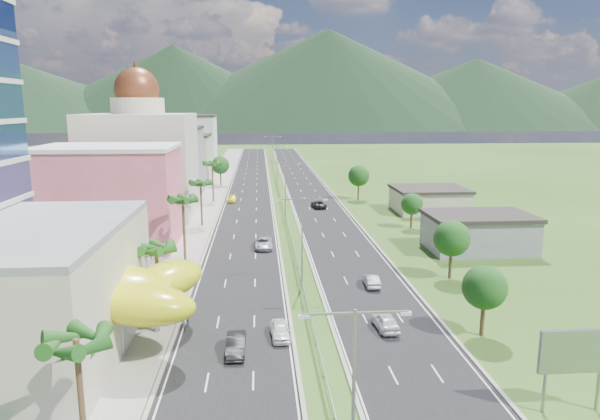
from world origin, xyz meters
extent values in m
plane|color=#2D5119|center=(0.00, 0.00, 0.00)|extent=(500.00, 500.00, 0.00)
cube|color=black|center=(-7.50, 90.00, 0.02)|extent=(11.00, 260.00, 0.04)
cube|color=black|center=(7.50, 90.00, 0.02)|extent=(11.00, 260.00, 0.04)
cube|color=gray|center=(-17.00, 90.00, 0.06)|extent=(7.00, 260.00, 0.12)
cube|color=gray|center=(0.00, 72.00, 0.62)|extent=(0.08, 216.00, 0.28)
cube|color=gray|center=(0.00, 174.00, 0.35)|extent=(0.10, 0.12, 0.70)
cylinder|color=gray|center=(0.00, -25.00, 5.50)|extent=(0.20, 0.20, 11.00)
cube|color=gray|center=(-1.44, -25.00, 10.80)|extent=(2.88, 0.12, 0.12)
cube|color=gray|center=(1.44, -25.00, 10.80)|extent=(2.88, 0.12, 0.12)
cube|color=silver|center=(-2.72, -25.00, 10.70)|extent=(0.60, 0.25, 0.18)
cube|color=silver|center=(2.72, -25.00, 10.70)|extent=(0.60, 0.25, 0.18)
cylinder|color=gray|center=(0.00, 10.00, 5.50)|extent=(0.20, 0.20, 11.00)
cube|color=gray|center=(-1.44, 10.00, 10.80)|extent=(2.88, 0.12, 0.12)
cube|color=gray|center=(1.44, 10.00, 10.80)|extent=(2.88, 0.12, 0.12)
cube|color=silver|center=(-2.72, 10.00, 10.70)|extent=(0.60, 0.25, 0.18)
cube|color=silver|center=(2.72, 10.00, 10.70)|extent=(0.60, 0.25, 0.18)
cylinder|color=gray|center=(0.00, 50.00, 5.50)|extent=(0.20, 0.20, 11.00)
cube|color=gray|center=(-1.44, 50.00, 10.80)|extent=(2.88, 0.12, 0.12)
cube|color=gray|center=(1.44, 50.00, 10.80)|extent=(2.88, 0.12, 0.12)
cube|color=silver|center=(-2.72, 50.00, 10.70)|extent=(0.60, 0.25, 0.18)
cube|color=silver|center=(2.72, 50.00, 10.70)|extent=(0.60, 0.25, 0.18)
cylinder|color=gray|center=(0.00, 95.00, 5.50)|extent=(0.20, 0.20, 11.00)
cube|color=gray|center=(-1.44, 95.00, 10.80)|extent=(2.88, 0.12, 0.12)
cube|color=gray|center=(1.44, 95.00, 10.80)|extent=(2.88, 0.12, 0.12)
cube|color=silver|center=(-2.72, 95.00, 10.70)|extent=(0.60, 0.25, 0.18)
cube|color=silver|center=(2.72, 95.00, 10.70)|extent=(0.60, 0.25, 0.18)
cylinder|color=gray|center=(0.00, 140.00, 5.50)|extent=(0.20, 0.20, 11.00)
cube|color=gray|center=(-1.44, 140.00, 10.80)|extent=(2.88, 0.12, 0.12)
cube|color=gray|center=(1.44, 140.00, 10.80)|extent=(2.88, 0.12, 0.12)
cube|color=silver|center=(-2.72, 140.00, 10.70)|extent=(0.60, 0.25, 0.18)
cube|color=silver|center=(2.72, 140.00, 10.70)|extent=(0.60, 0.25, 0.18)
cylinder|color=gray|center=(-24.00, -2.00, 2.00)|extent=(0.50, 0.50, 4.00)
cylinder|color=gray|center=(-17.00, -7.00, 2.00)|extent=(0.50, 0.50, 4.00)
cylinder|color=gray|center=(-21.00, -10.00, 2.00)|extent=(0.50, 0.50, 4.00)
cylinder|color=gray|center=(-15.00, -2.00, 2.00)|extent=(0.50, 0.50, 4.00)
cube|color=#D45769|center=(-28.00, 32.00, 7.50)|extent=(20.00, 15.00, 15.00)
cube|color=#BFB79E|center=(-28.00, 55.00, 10.00)|extent=(20.00, 20.00, 20.00)
cylinder|color=#BFB79E|center=(-28.00, 55.00, 21.50)|extent=(10.00, 10.00, 3.00)
sphere|color=brown|center=(-28.00, 55.00, 24.50)|extent=(8.40, 8.40, 8.40)
cube|color=slate|center=(-27.00, 80.00, 8.00)|extent=(16.00, 15.00, 16.00)
cube|color=#ABA18D|center=(-27.00, 102.00, 6.50)|extent=(16.00, 15.00, 13.00)
cube|color=silver|center=(-27.00, 125.00, 9.00)|extent=(16.00, 15.00, 18.00)
cylinder|color=gray|center=(15.00, -18.00, 1.60)|extent=(0.24, 0.24, 3.20)
cylinder|color=gray|center=(19.00, -18.00, 1.60)|extent=(0.24, 0.24, 3.20)
cube|color=#D85919|center=(17.00, -18.00, 4.60)|extent=(5.20, 0.35, 3.20)
cube|color=slate|center=(28.00, 25.00, 2.50)|extent=(15.00, 10.00, 5.00)
cube|color=#ABA18D|center=(30.00, 55.00, 2.20)|extent=(14.00, 12.00, 4.40)
cylinder|color=#47301C|center=(-15.50, -22.00, 4.25)|extent=(0.36, 0.36, 8.50)
cylinder|color=#47301C|center=(-15.50, 2.00, 3.75)|extent=(0.36, 0.36, 7.50)
cylinder|color=#47301C|center=(-15.50, 22.00, 4.50)|extent=(0.36, 0.36, 9.00)
cylinder|color=#47301C|center=(-15.50, 45.00, 4.00)|extent=(0.36, 0.36, 8.00)
cylinder|color=#47301C|center=(-15.50, 70.00, 4.40)|extent=(0.36, 0.36, 8.80)
cylinder|color=#47301C|center=(-15.50, 95.00, 2.45)|extent=(0.40, 0.40, 4.90)
sphere|color=#1E4F18|center=(-15.50, 95.00, 5.60)|extent=(4.90, 4.90, 4.90)
cylinder|color=#47301C|center=(16.00, -5.00, 2.10)|extent=(0.40, 0.40, 4.20)
sphere|color=#1E4F18|center=(16.00, -5.00, 4.80)|extent=(4.20, 4.20, 4.20)
cylinder|color=#47301C|center=(19.00, 12.00, 2.27)|extent=(0.40, 0.40, 4.55)
sphere|color=#1E4F18|center=(19.00, 12.00, 5.20)|extent=(4.55, 4.55, 4.55)
cylinder|color=#47301C|center=(22.00, 40.00, 1.92)|extent=(0.40, 0.40, 3.85)
sphere|color=#1E4F18|center=(22.00, 40.00, 4.40)|extent=(3.85, 3.85, 3.85)
cylinder|color=#47301C|center=(18.00, 70.00, 2.45)|extent=(0.40, 0.40, 4.90)
sphere|color=#1E4F18|center=(18.00, 70.00, 5.60)|extent=(4.90, 4.90, 4.90)
imported|color=white|center=(-3.20, -4.18, 0.77)|extent=(1.95, 4.38, 1.46)
imported|color=black|center=(-7.22, -7.01, 0.83)|extent=(1.67, 4.77, 1.57)
imported|color=#A7A9AF|center=(-4.47, 28.22, 0.84)|extent=(2.73, 5.78, 1.60)
imported|color=yellow|center=(-11.22, 68.94, 0.76)|extent=(2.03, 4.98, 1.44)
imported|color=silver|center=(7.15, -2.97, 0.84)|extent=(2.21, 4.83, 1.61)
imported|color=#9D9FA4|center=(8.41, 9.60, 0.76)|extent=(1.61, 4.39, 1.44)
imported|color=black|center=(7.62, 60.45, 0.80)|extent=(3.07, 5.71, 1.52)
imported|color=black|center=(-12.30, -1.29, 0.70)|extent=(0.79, 2.12, 1.33)
camera|label=1|loc=(-4.95, -51.30, 21.56)|focal=32.00mm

